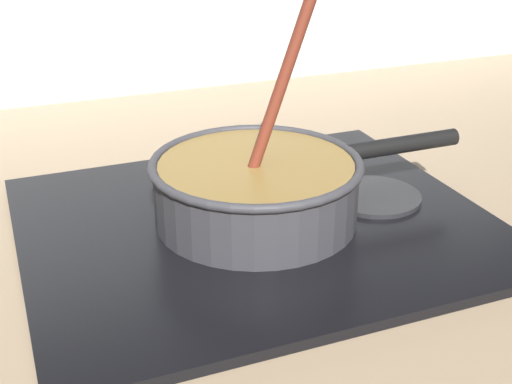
# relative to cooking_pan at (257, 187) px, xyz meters

# --- Properties ---
(ground) EXTENTS (2.40, 1.60, 0.04)m
(ground) POSITION_rel_cooking_pan_xyz_m (-0.08, -0.17, -0.08)
(ground) COLOR #9E8466
(hob_plate) EXTENTS (0.56, 0.48, 0.01)m
(hob_plate) POSITION_rel_cooking_pan_xyz_m (-0.00, 0.00, -0.05)
(hob_plate) COLOR black
(hob_plate) RESTS_ON ground
(burner_ring) EXTENTS (0.19, 0.19, 0.01)m
(burner_ring) POSITION_rel_cooking_pan_xyz_m (-0.00, 0.00, -0.04)
(burner_ring) COLOR #592D0C
(burner_ring) RESTS_ON hob_plate
(spare_burner) EXTENTS (0.12, 0.12, 0.01)m
(spare_burner) POSITION_rel_cooking_pan_xyz_m (0.16, 0.00, -0.04)
(spare_burner) COLOR #262628
(spare_burner) RESTS_ON hob_plate
(cooking_pan) EXTENTS (0.41, 0.26, 0.31)m
(cooking_pan) POSITION_rel_cooking_pan_xyz_m (0.00, 0.00, 0.00)
(cooking_pan) COLOR #38383D
(cooking_pan) RESTS_ON hob_plate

